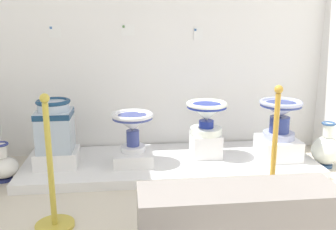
{
  "coord_description": "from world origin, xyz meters",
  "views": [
    {
      "loc": [
        1.32,
        -0.97,
        1.38
      ],
      "look_at": [
        1.7,
        2.41,
        0.53
      ],
      "focal_mm": 39.52,
      "sensor_mm": 36.0,
      "label": 1
    }
  ],
  "objects": [
    {
      "name": "display_platform",
      "position": [
        1.72,
        2.41,
        0.04
      ],
      "size": [
        2.8,
        0.94,
        0.09
      ],
      "primitive_type": "cube",
      "color": "white",
      "rests_on": "ground_plane"
    },
    {
      "name": "stanchion_post_near_right",
      "position": [
        2.41,
        1.56,
        0.28
      ],
      "size": [
        0.25,
        0.25,
        0.94
      ],
      "color": "gold",
      "rests_on": "ground_plane"
    },
    {
      "name": "antique_toilet_rightmost",
      "position": [
        1.36,
        2.35,
        0.47
      ],
      "size": [
        0.39,
        0.39,
        0.37
      ],
      "color": "white",
      "rests_on": "plinth_block_rightmost"
    },
    {
      "name": "info_placard_third",
      "position": [
        2.07,
        2.9,
        1.27
      ],
      "size": [
        0.09,
        0.01,
        0.13
      ],
      "color": "white"
    },
    {
      "name": "info_placard_first",
      "position": [
        0.62,
        2.9,
        1.3
      ],
      "size": [
        0.11,
        0.01,
        0.12
      ],
      "color": "white"
    },
    {
      "name": "stanchion_post_near_left",
      "position": [
        0.8,
        1.41,
        0.26
      ],
      "size": [
        0.27,
        0.27,
        0.95
      ],
      "color": "gold",
      "rests_on": "ground_plane"
    },
    {
      "name": "antique_toilet_broad_patterned",
      "position": [
        2.78,
        2.34,
        0.54
      ],
      "size": [
        0.41,
        0.41,
        0.38
      ],
      "color": "#A8B0D7",
      "rests_on": "plinth_block_broad_patterned"
    },
    {
      "name": "museum_bench",
      "position": [
        1.99,
        1.04,
        0.2
      ],
      "size": [
        1.24,
        0.36,
        0.4
      ],
      "primitive_type": "cube",
      "color": "gray",
      "rests_on": "ground_plane"
    },
    {
      "name": "plinth_block_rightmost",
      "position": [
        1.36,
        2.35,
        0.14
      ],
      "size": [
        0.36,
        0.37,
        0.12
      ],
      "primitive_type": "cube",
      "color": "white",
      "rests_on": "display_platform"
    },
    {
      "name": "plinth_block_squat_floral",
      "position": [
        2.09,
        2.46,
        0.2
      ],
      "size": [
        0.28,
        0.29,
        0.23
      ],
      "primitive_type": "cube",
      "color": "white",
      "rests_on": "display_platform"
    },
    {
      "name": "wall_back",
      "position": [
        1.72,
        2.93,
        1.46
      ],
      "size": [
        3.64,
        0.06,
        2.91
      ],
      "primitive_type": "cube",
      "color": "white",
      "rests_on": "ground_plane"
    },
    {
      "name": "decorative_vase_companion",
      "position": [
        3.24,
        2.26,
        0.18
      ],
      "size": [
        0.28,
        0.28,
        0.45
      ],
      "color": "#2F5183",
      "rests_on": "ground_plane"
    },
    {
      "name": "plinth_block_central_ornate",
      "position": [
        0.66,
        2.36,
        0.16
      ],
      "size": [
        0.39,
        0.31,
        0.15
      ],
      "primitive_type": "cube",
      "color": "white",
      "rests_on": "display_platform"
    },
    {
      "name": "decorative_vase_spare",
      "position": [
        0.2,
        2.26,
        0.14
      ],
      "size": [
        0.27,
        0.27,
        0.36
      ],
      "color": "navy",
      "rests_on": "ground_plane"
    },
    {
      "name": "plinth_block_broad_patterned",
      "position": [
        2.78,
        2.34,
        0.18
      ],
      "size": [
        0.36,
        0.4,
        0.2
      ],
      "primitive_type": "cube",
      "color": "white",
      "rests_on": "display_platform"
    },
    {
      "name": "antique_toilet_central_ornate",
      "position": [
        0.66,
        2.36,
        0.49
      ],
      "size": [
        0.32,
        0.33,
        0.48
      ],
      "color": "#ACBED2",
      "rests_on": "plinth_block_central_ornate"
    },
    {
      "name": "info_placard_second",
      "position": [
        1.34,
        2.9,
        1.31
      ],
      "size": [
        0.13,
        0.01,
        0.11
      ],
      "color": "white"
    },
    {
      "name": "antique_toilet_squat_floral",
      "position": [
        2.09,
        2.46,
        0.52
      ],
      "size": [
        0.4,
        0.4,
        0.32
      ],
      "color": "white",
      "rests_on": "plinth_block_squat_floral"
    }
  ]
}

